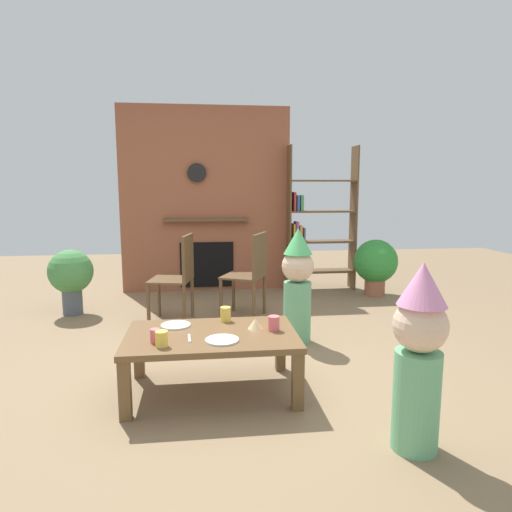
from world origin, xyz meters
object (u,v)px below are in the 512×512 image
bookshelf (316,224)px  coffee_table (212,342)px  paper_cup_far_left (274,323)px  paper_cup_center (226,314)px  child_with_cone_hat (419,353)px  dining_chair_left (179,273)px  dining_chair_middle (251,270)px  paper_cup_near_left (162,339)px  birthday_cake_slice (255,324)px  paper_plate_rear (176,325)px  child_in_pink (298,283)px  potted_plant_short (71,275)px  paper_cup_near_right (155,336)px  potted_plant_tall (376,263)px  paper_plate_front (222,340)px

bookshelf → coffee_table: bearing=-116.4°
paper_cup_far_left → paper_cup_center: bearing=140.8°
child_with_cone_hat → dining_chair_left: size_ratio=1.12×
paper_cup_far_left → dining_chair_middle: (0.03, 1.70, 0.05)m
paper_cup_near_left → birthday_cake_slice: size_ratio=0.96×
paper_plate_rear → child_in_pink: bearing=35.2°
paper_cup_center → potted_plant_short: 2.39m
paper_cup_near_right → birthday_cake_slice: 0.69m
potted_plant_short → paper_cup_center: bearing=-48.9°
paper_cup_near_left → paper_cup_near_right: size_ratio=1.09×
dining_chair_middle → potted_plant_short: (-1.92, 0.36, -0.07)m
paper_cup_far_left → potted_plant_tall: potted_plant_tall is taller
child_with_cone_hat → potted_plant_short: bearing=-11.3°
dining_chair_left → paper_cup_near_left: bearing=100.7°
child_in_pink → dining_chair_middle: size_ratio=1.13×
paper_plate_rear → dining_chair_left: (-0.04, 1.45, 0.09)m
paper_cup_center → birthday_cake_slice: (0.19, -0.20, -0.02)m
paper_cup_near_left → child_with_cone_hat: (1.35, -0.59, 0.07)m
bookshelf → birthday_cake_slice: (-1.15, -2.86, -0.43)m
paper_cup_center → potted_plant_tall: 3.02m
paper_plate_front → potted_plant_tall: size_ratio=0.30×
paper_plate_front → child_in_pink: (0.72, 1.07, 0.12)m
paper_plate_front → dining_chair_left: 1.83m
child_with_cone_hat → paper_cup_far_left: bearing=-15.1°
bookshelf → paper_cup_near_left: bearing=-119.3°
paper_cup_center → child_with_cone_hat: (0.94, -1.07, 0.07)m
paper_plate_front → child_with_cone_hat: size_ratio=0.21×
dining_chair_left → potted_plant_short: (-1.17, 0.43, -0.07)m
paper_cup_near_right → paper_plate_rear: paper_cup_near_right is taller
potted_plant_tall → paper_cup_near_left: bearing=-131.9°
bookshelf → child_in_pink: (-0.67, -2.01, -0.34)m
child_in_pink → potted_plant_tall: child_in_pink is taller
paper_cup_near_right → paper_plate_rear: (0.11, 0.33, -0.04)m
paper_cup_far_left → dining_chair_middle: 1.70m
paper_cup_near_right → child_with_cone_hat: 1.55m
bookshelf → paper_plate_rear: bearing=-121.8°
paper_plate_front → paper_cup_far_left: bearing=25.3°
paper_plate_rear → dining_chair_middle: size_ratio=0.23×
dining_chair_left → dining_chair_middle: bearing=-163.0°
potted_plant_tall → paper_plate_front: bearing=-127.8°
coffee_table → birthday_cake_slice: bearing=12.1°
paper_cup_center → paper_plate_front: (-0.05, -0.43, -0.05)m
paper_cup_far_left → paper_plate_front: bearing=-154.7°
paper_cup_near_left → paper_cup_near_right: bearing=121.7°
paper_cup_near_left → potted_plant_tall: (2.44, 2.73, -0.04)m
child_with_cone_hat → potted_plant_short: 3.81m
child_with_cone_hat → coffee_table: bearing=0.0°
birthday_cake_slice → child_with_cone_hat: bearing=-49.4°
child_with_cone_hat → child_in_pink: 1.74m
paper_plate_front → dining_chair_middle: (0.39, 1.87, 0.09)m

